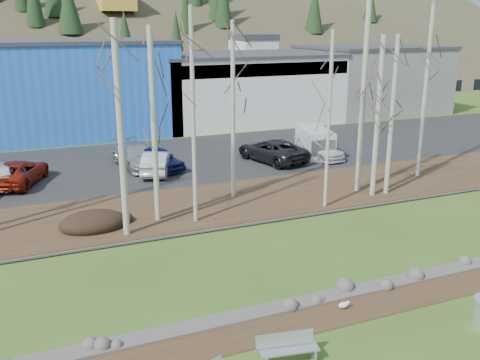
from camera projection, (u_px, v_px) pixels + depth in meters
name	position (u px, v px, depth m)	size (l,w,h in m)	color
ground	(373.00, 344.00, 16.77)	(200.00, 200.00, 0.00)	#37531A
dirt_strip	(336.00, 312.00, 18.62)	(80.00, 1.80, 0.03)	#382616
near_bank_rocks	(321.00, 299.00, 19.50)	(80.00, 0.80, 0.50)	#47423D
river	(272.00, 256.00, 23.13)	(80.00, 8.00, 0.90)	black
far_bank_rocks	(236.00, 225.00, 26.75)	(80.00, 0.80, 0.46)	#47423D
far_bank	(213.00, 204.00, 29.56)	(80.00, 7.00, 0.15)	#382616
parking_lot	(164.00, 161.00, 38.84)	(80.00, 14.00, 0.14)	black
building_blue	(55.00, 88.00, 47.81)	(20.40, 12.24, 8.30)	blue
building_white	(240.00, 87.00, 54.74)	(18.36, 12.24, 6.80)	silver
building_grey	(370.00, 79.00, 60.67)	(14.28, 12.24, 7.30)	slate
bench_intact	(288.00, 349.00, 15.79)	(1.85, 0.83, 0.89)	silver
seagull	(344.00, 305.00, 18.77)	(0.45, 0.21, 0.33)	gold
dirt_mound	(93.00, 222.00, 25.86)	(3.18, 2.24, 0.62)	black
birch_2	(154.00, 127.00, 25.72)	(0.27, 0.27, 9.48)	beige
birch_3	(193.00, 119.00, 25.45)	(0.21, 0.21, 10.34)	beige
birch_4	(120.00, 132.00, 23.83)	(0.30, 0.30, 9.78)	beige
birch_5	(233.00, 112.00, 29.24)	(0.24, 0.24, 9.71)	beige
birch_6	(329.00, 122.00, 27.72)	(0.19, 0.19, 9.26)	beige
birch_7	(363.00, 94.00, 30.18)	(0.30, 0.30, 11.40)	beige
birch_8	(378.00, 118.00, 29.65)	(0.27, 0.27, 8.99)	beige
birch_9	(427.00, 76.00, 33.08)	(0.26, 0.26, 12.76)	beige
birch_10	(378.00, 118.00, 29.64)	(0.27, 0.27, 8.99)	beige
birch_11	(392.00, 117.00, 30.01)	(0.27, 0.27, 8.99)	beige
car_0	(2.00, 174.00, 32.40)	(1.86, 4.61, 1.57)	white
car_2	(18.00, 172.00, 32.84)	(2.47, 5.35, 1.49)	maroon
car_3	(137.00, 156.00, 36.74)	(2.25, 5.53, 1.60)	#94959B
car_4	(158.00, 159.00, 36.14)	(1.78, 4.42, 1.51)	#16194E
car_5	(157.00, 162.00, 35.16)	(1.61, 4.61, 1.52)	silver
car_6	(272.00, 150.00, 38.31)	(2.67, 5.78, 1.61)	black
car_7	(319.00, 149.00, 39.30)	(1.87, 4.60, 1.33)	white
van_white	(315.00, 142.00, 39.95)	(2.99, 4.88, 1.99)	white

